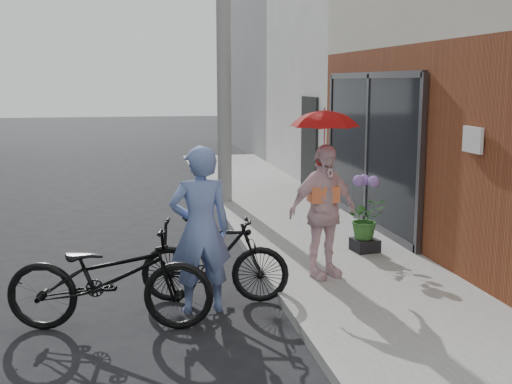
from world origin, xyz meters
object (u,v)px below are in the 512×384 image
object	(u,v)px
utility_pole	(224,27)
bike_left	(110,277)
officer	(200,230)
planter	(365,245)
bike_right	(215,259)
kimono_woman	(323,211)

from	to	relation	value
utility_pole	bike_left	distance (m)	7.16
officer	planter	distance (m)	3.05
bike_right	bike_left	bearing A→B (deg)	129.81
planter	officer	bearing A→B (deg)	-146.88
utility_pole	bike_right	size ratio (longest dim) A/B	4.18
bike_left	kimono_woman	size ratio (longest dim) A/B	1.28
utility_pole	kimono_woman	distance (m)	5.87
bike_left	utility_pole	bearing A→B (deg)	-8.19
utility_pole	planter	bearing A→B (deg)	-71.90
officer	planter	world-z (taller)	officer
planter	bike_right	bearing A→B (deg)	-149.41
kimono_woman	utility_pole	bearing A→B (deg)	76.04
utility_pole	bike_left	xyz separation A→B (m)	(-2.05, -6.20, -2.96)
utility_pole	officer	bearing A→B (deg)	-100.63
bike_left	bike_right	world-z (taller)	bike_left
utility_pole	bike_right	bearing A→B (deg)	-99.27
utility_pole	kimono_woman	bearing A→B (deg)	-85.11
bike_right	officer	bearing A→B (deg)	156.45
kimono_woman	planter	bearing A→B (deg)	28.67
bike_right	planter	bearing A→B (deg)	-47.61
officer	planter	xyz separation A→B (m)	(2.48, 1.62, -0.70)
planter	kimono_woman	bearing A→B (deg)	-132.47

